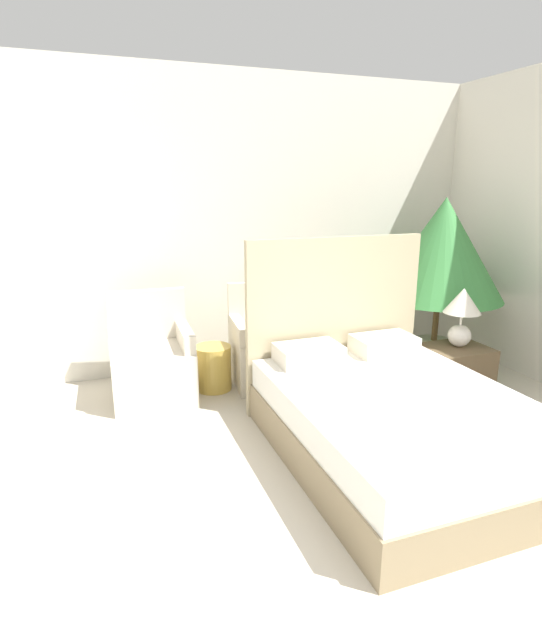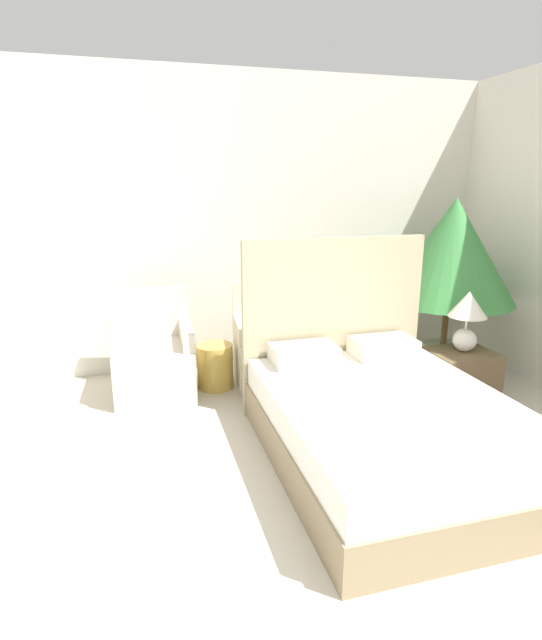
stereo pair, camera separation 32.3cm
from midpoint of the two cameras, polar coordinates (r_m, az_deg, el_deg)
The scene contains 9 objects.
ground_plane at distance 2.64m, azimuth 19.41°, elevation -30.30°, with size 16.00×16.00×0.00m, color beige.
wall_back at distance 5.10m, azimuth -2.07°, elevation 10.82°, with size 10.00×0.06×2.90m.
bed at distance 3.60m, azimuth 15.20°, elevation -10.89°, with size 1.55×2.03×1.44m.
armchair_near_window_left at distance 4.57m, azimuth -11.21°, elevation -4.90°, with size 0.72×0.68×0.93m.
armchair_near_window_right at distance 4.77m, azimuth 2.08°, elevation -3.76°, with size 0.75×0.72×0.93m.
potted_palm at distance 5.17m, azimuth 21.68°, elevation 7.03°, with size 1.23×1.23×1.73m.
nightstand at distance 4.73m, azimuth 22.60°, elevation -5.99°, with size 0.54×0.46×0.45m.
table_lamp at distance 4.59m, azimuth 23.43°, elevation 0.67°, with size 0.32×0.32×0.53m.
side_table at distance 4.68m, azimuth -4.44°, elevation -5.30°, with size 0.33×0.33×0.42m.
Camera 2 is at (-1.04, -1.50, 1.85)m, focal length 28.00 mm.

